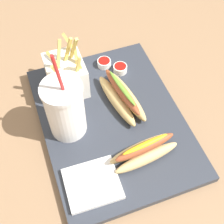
{
  "coord_description": "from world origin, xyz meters",
  "views": [
    {
      "loc": [
        0.4,
        -0.14,
        0.66
      ],
      "look_at": [
        0.0,
        0.0,
        0.05
      ],
      "focal_mm": 49.89,
      "sensor_mm": 36.0,
      "label": 1
    }
  ],
  "objects": [
    {
      "name": "soda_cup",
      "position": [
        -0.01,
        -0.11,
        0.1
      ],
      "size": [
        0.09,
        0.09,
        0.25
      ],
      "color": "white",
      "rests_on": "food_tray"
    },
    {
      "name": "napkin_stack",
      "position": [
        0.15,
        -0.1,
        0.03
      ],
      "size": [
        0.11,
        0.12,
        0.01
      ],
      "primitive_type": "cube",
      "rotation": [
        0.0,
        0.0,
        -0.03
      ],
      "color": "white",
      "rests_on": "food_tray"
    },
    {
      "name": "ketchup_cup_1",
      "position": [
        -0.18,
        0.04,
        0.03
      ],
      "size": [
        0.04,
        0.04,
        0.02
      ],
      "color": "white",
      "rests_on": "food_tray"
    },
    {
      "name": "ground_plane",
      "position": [
        0.0,
        0.0,
        -0.01
      ],
      "size": [
        2.4,
        2.4,
        0.02
      ],
      "primitive_type": "cube",
      "color": "#8C6B4C"
    },
    {
      "name": "ketchup_cup_2",
      "position": [
        -0.14,
        0.07,
        0.03
      ],
      "size": [
        0.04,
        0.04,
        0.02
      ],
      "color": "white",
      "rests_on": "food_tray"
    },
    {
      "name": "food_tray",
      "position": [
        0.0,
        0.0,
        0.01
      ],
      "size": [
        0.45,
        0.34,
        0.02
      ],
      "primitive_type": "cube",
      "color": "#2D333D",
      "rests_on": "ground_plane"
    },
    {
      "name": "hot_dog_1",
      "position": [
        -0.04,
        0.04,
        0.04
      ],
      "size": [
        0.18,
        0.09,
        0.06
      ],
      "color": "tan",
      "rests_on": "food_tray"
    },
    {
      "name": "fries_basket",
      "position": [
        -0.13,
        -0.07,
        0.07
      ],
      "size": [
        0.11,
        0.09,
        0.17
      ],
      "color": "white",
      "rests_on": "food_tray"
    },
    {
      "name": "hot_dog_2",
      "position": [
        0.12,
        0.03,
        0.04
      ],
      "size": [
        0.07,
        0.16,
        0.06
      ],
      "color": "#DBB775",
      "rests_on": "food_tray"
    }
  ]
}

